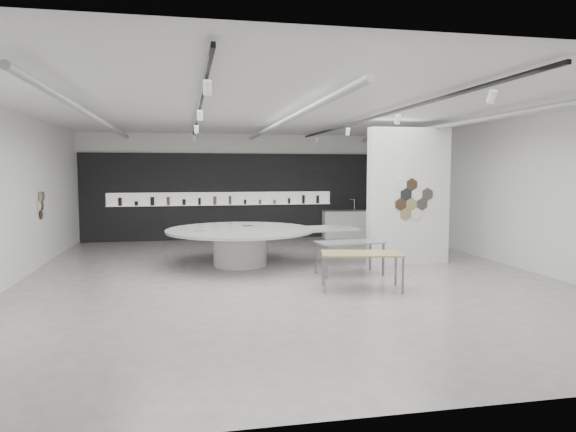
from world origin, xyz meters
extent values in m
cube|color=#A5A19B|center=(0.00, 0.00, -0.01)|extent=(12.00, 14.00, 0.01)
cube|color=silver|center=(0.00, 0.00, 3.80)|extent=(12.00, 14.00, 0.01)
cube|color=white|center=(0.00, 7.00, 1.90)|extent=(12.00, 0.01, 3.80)
cube|color=white|center=(0.00, -7.00, 1.90)|extent=(12.00, 0.01, 3.80)
cube|color=white|center=(6.00, 0.00, 1.90)|extent=(0.01, 14.00, 3.80)
cube|color=white|center=(-6.00, 0.00, 1.90)|extent=(0.01, 14.00, 3.80)
cylinder|color=#939396|center=(-4.20, 0.50, 3.62)|extent=(0.12, 12.00, 0.12)
cylinder|color=#939396|center=(0.00, 0.50, 3.62)|extent=(0.12, 12.00, 0.12)
cylinder|color=#939396|center=(4.20, 0.50, 3.62)|extent=(0.12, 12.00, 0.12)
cube|color=black|center=(-2.00, 0.00, 3.70)|extent=(0.05, 13.00, 0.06)
cylinder|color=white|center=(-2.00, -5.00, 3.52)|extent=(0.11, 0.18, 0.21)
cylinder|color=white|center=(-2.00, -1.70, 3.52)|extent=(0.11, 0.18, 0.21)
cylinder|color=white|center=(-2.00, 1.60, 3.52)|extent=(0.11, 0.18, 0.21)
cylinder|color=white|center=(-2.00, 4.90, 3.52)|extent=(0.11, 0.18, 0.21)
cube|color=black|center=(2.00, 0.00, 3.70)|extent=(0.05, 13.00, 0.06)
cylinder|color=white|center=(2.00, -5.00, 3.52)|extent=(0.11, 0.18, 0.21)
cylinder|color=white|center=(2.00, -1.70, 3.52)|extent=(0.11, 0.18, 0.21)
cylinder|color=white|center=(2.00, 1.60, 3.52)|extent=(0.11, 0.18, 0.21)
cylinder|color=white|center=(2.00, 4.90, 3.52)|extent=(0.11, 0.18, 0.21)
cylinder|color=#3D2B1E|center=(-5.97, 2.50, 1.35)|extent=(0.03, 0.28, 0.28)
cylinder|color=white|center=(-5.97, 2.76, 1.35)|extent=(0.03, 0.28, 0.28)
cylinder|color=black|center=(-5.97, 2.63, 1.58)|extent=(0.03, 0.28, 0.28)
cylinder|color=#EDE9CC|center=(-5.97, 2.37, 1.58)|extent=(0.03, 0.28, 0.28)
cylinder|color=#8C7E55|center=(-5.97, 2.50, 1.81)|extent=(0.03, 0.28, 0.28)
cylinder|color=black|center=(-5.97, 2.76, 1.81)|extent=(0.03, 0.28, 0.28)
cube|color=black|center=(0.00, 6.94, 1.55)|extent=(11.80, 0.10, 3.10)
cube|color=white|center=(-1.00, 6.87, 1.48)|extent=(8.00, 0.06, 0.46)
cube|color=white|center=(-1.00, 6.81, 1.25)|extent=(8.00, 0.18, 0.02)
cylinder|color=black|center=(-4.53, 6.81, 1.41)|extent=(0.13, 0.13, 0.29)
cylinder|color=black|center=(-3.99, 6.81, 1.34)|extent=(0.13, 0.13, 0.15)
cylinder|color=black|center=(-3.44, 6.81, 1.42)|extent=(0.14, 0.14, 0.30)
cylinder|color=brown|center=(-2.90, 6.81, 1.41)|extent=(0.12, 0.12, 0.29)
cylinder|color=black|center=(-2.36, 6.81, 1.37)|extent=(0.12, 0.12, 0.21)
cylinder|color=black|center=(-1.81, 6.81, 1.39)|extent=(0.10, 0.10, 0.25)
cylinder|color=brown|center=(-1.27, 6.81, 1.42)|extent=(0.12, 0.12, 0.30)
cylinder|color=brown|center=(-0.73, 6.81, 1.42)|extent=(0.10, 0.10, 0.31)
cylinder|color=black|center=(-0.19, 6.81, 1.35)|extent=(0.09, 0.09, 0.17)
cylinder|color=brown|center=(0.36, 6.81, 1.35)|extent=(0.10, 0.10, 0.16)
cylinder|color=brown|center=(0.90, 6.81, 1.34)|extent=(0.09, 0.09, 0.15)
cylinder|color=black|center=(1.44, 6.81, 1.37)|extent=(0.09, 0.09, 0.21)
cylinder|color=black|center=(1.99, 6.81, 1.42)|extent=(0.11, 0.11, 0.31)
cylinder|color=black|center=(2.53, 6.81, 1.41)|extent=(0.11, 0.11, 0.29)
cube|color=white|center=(3.50, 1.00, 1.80)|extent=(2.20, 0.35, 3.60)
cylinder|color=#8C7E55|center=(3.50, 0.81, 1.60)|extent=(0.34, 0.03, 0.34)
cylinder|color=black|center=(3.80, 0.81, 1.60)|extent=(0.34, 0.03, 0.34)
cylinder|color=#3D2B1E|center=(3.20, 0.81, 1.60)|extent=(0.34, 0.03, 0.34)
cylinder|color=white|center=(3.65, 0.81, 1.86)|extent=(0.34, 0.03, 0.34)
cylinder|color=black|center=(3.35, 0.81, 1.86)|extent=(0.34, 0.03, 0.34)
cylinder|color=#EDE9CC|center=(3.65, 0.81, 1.34)|extent=(0.34, 0.03, 0.34)
cylinder|color=#8C7E55|center=(3.35, 0.81, 1.34)|extent=(0.34, 0.03, 0.34)
cylinder|color=black|center=(3.95, 0.81, 1.86)|extent=(0.34, 0.03, 0.34)
cylinder|color=#3D2B1E|center=(3.50, 0.81, 2.12)|extent=(0.34, 0.03, 0.34)
cylinder|color=white|center=(3.20, 0.81, 2.12)|extent=(0.34, 0.03, 0.34)
cylinder|color=white|center=(-0.92, 1.55, 0.45)|extent=(1.63, 1.63, 0.90)
cylinder|color=#B1B1A8|center=(-0.92, 1.55, 0.94)|extent=(4.51, 4.51, 0.06)
cube|color=#B1B1A8|center=(1.27, 1.45, 0.94)|extent=(1.88, 1.38, 0.06)
cube|color=#8C7E55|center=(-1.96, 1.34, 0.97)|extent=(0.30, 0.24, 0.01)
cube|color=#3D2B1E|center=(-0.63, 2.26, 0.97)|extent=(0.30, 0.24, 0.01)
cube|color=tan|center=(1.27, -1.66, 0.76)|extent=(1.79, 1.16, 0.03)
cube|color=slate|center=(0.42, -1.86, 0.37)|extent=(0.05, 0.05, 0.74)
cube|color=slate|center=(0.58, -1.13, 0.37)|extent=(0.05, 0.05, 0.74)
cube|color=slate|center=(1.96, -2.19, 0.37)|extent=(0.05, 0.05, 0.74)
cube|color=slate|center=(2.12, -1.47, 0.37)|extent=(0.05, 0.05, 0.74)
cube|color=gray|center=(1.52, -0.10, 0.77)|extent=(1.61, 0.93, 0.03)
cube|color=slate|center=(0.84, -0.52, 0.38)|extent=(0.05, 0.05, 0.76)
cube|color=slate|center=(0.76, 0.16, 0.38)|extent=(0.05, 0.05, 0.76)
cube|color=slate|center=(2.28, -0.36, 0.38)|extent=(0.05, 0.05, 0.76)
cube|color=slate|center=(2.20, 0.31, 0.38)|extent=(0.05, 0.05, 0.76)
cube|color=white|center=(3.58, 6.54, 0.49)|extent=(1.80, 0.79, 0.99)
cube|color=gray|center=(3.58, 6.54, 1.00)|extent=(1.85, 0.84, 0.03)
cylinder|color=silver|center=(3.92, 6.67, 1.22)|extent=(0.03, 0.03, 0.39)
cylinder|color=silver|center=(3.83, 6.68, 1.40)|extent=(0.18, 0.04, 0.03)
camera|label=1|loc=(-2.29, -11.69, 2.46)|focal=32.00mm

